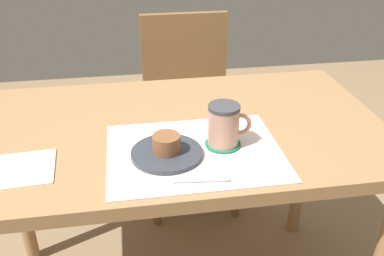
# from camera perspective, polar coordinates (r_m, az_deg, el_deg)

# --- Properties ---
(dining_table) EXTENTS (1.20, 0.68, 0.71)m
(dining_table) POSITION_cam_1_polar(r_m,az_deg,el_deg) (1.25, -2.41, -3.08)
(dining_table) COLOR #997047
(dining_table) RESTS_ON ground_plane
(wooden_chair) EXTENTS (0.42, 0.42, 0.83)m
(wooden_chair) POSITION_cam_1_polar(r_m,az_deg,el_deg) (1.92, -0.47, 3.59)
(wooden_chair) COLOR brown
(wooden_chair) RESTS_ON ground_plane
(placemat) EXTENTS (0.44, 0.34, 0.00)m
(placemat) POSITION_cam_1_polar(r_m,az_deg,el_deg) (1.09, 0.34, -3.23)
(placemat) COLOR silver
(placemat) RESTS_ON dining_table
(pastry_plate) EXTENTS (0.18, 0.18, 0.01)m
(pastry_plate) POSITION_cam_1_polar(r_m,az_deg,el_deg) (1.07, -3.39, -3.39)
(pastry_plate) COLOR #333842
(pastry_plate) RESTS_ON placemat
(pastry) EXTENTS (0.07, 0.07, 0.04)m
(pastry) POSITION_cam_1_polar(r_m,az_deg,el_deg) (1.05, -3.43, -2.08)
(pastry) COLOR brown
(pastry) RESTS_ON pastry_plate
(coffee_coaster) EXTENTS (0.09, 0.09, 0.00)m
(coffee_coaster) POSITION_cam_1_polar(r_m,az_deg,el_deg) (1.11, 4.12, -2.15)
(coffee_coaster) COLOR #196B4C
(coffee_coaster) RESTS_ON placemat
(coffee_mug) EXTENTS (0.11, 0.08, 0.11)m
(coffee_mug) POSITION_cam_1_polar(r_m,az_deg,el_deg) (1.09, 4.36, 0.44)
(coffee_mug) COLOR tan
(coffee_mug) RESTS_ON coffee_coaster
(teaspoon) EXTENTS (0.13, 0.02, 0.01)m
(teaspoon) POSITION_cam_1_polar(r_m,az_deg,el_deg) (0.97, 1.20, -6.99)
(teaspoon) COLOR silver
(teaspoon) RESTS_ON placemat
(paper_napkin) EXTENTS (0.16, 0.16, 0.00)m
(paper_napkin) POSITION_cam_1_polar(r_m,az_deg,el_deg) (1.10, -21.70, -5.12)
(paper_napkin) COLOR silver
(paper_napkin) RESTS_ON dining_table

